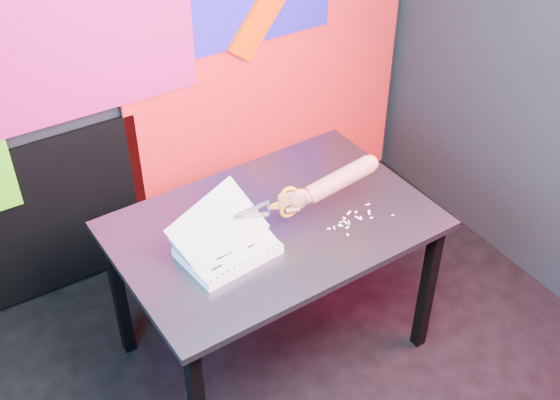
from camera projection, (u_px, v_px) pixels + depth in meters
room at (342, 187)px, 2.02m from camera, size 3.01×3.01×2.71m
backdrop at (163, 90)px, 3.26m from camera, size 2.88×0.05×2.08m
work_table at (273, 238)px, 2.88m from camera, size 1.29×0.88×0.75m
printout_stack at (227, 249)px, 2.66m from camera, size 0.40×0.29×0.27m
scissors at (284, 203)px, 2.70m from camera, size 0.26×0.05×0.15m
hand_forearm at (333, 183)px, 2.75m from camera, size 0.42×0.11×0.16m
paper_clippings at (352, 219)px, 2.84m from camera, size 0.28×0.12×0.00m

